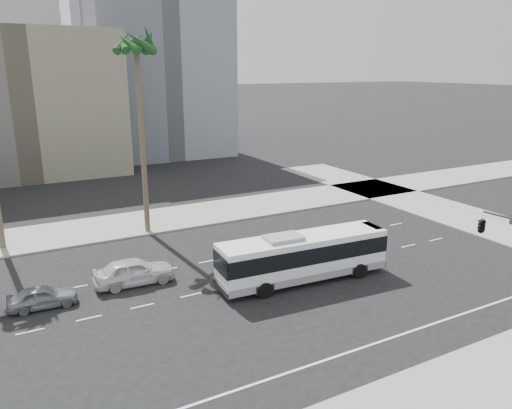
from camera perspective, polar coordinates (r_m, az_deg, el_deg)
ground at (r=32.87m, az=2.30°, el=-8.35°), size 700.00×700.00×0.00m
sidewalk_north at (r=46.02m, az=-7.55°, el=-1.25°), size 120.00×7.00×0.15m
cross_block_east at (r=47.31m, az=25.94°, el=-2.27°), size 7.00×60.00×0.15m
midrise_beige_west at (r=71.00m, az=-26.00°, el=10.63°), size 24.00×18.00×18.00m
midrise_gray_center at (r=81.21m, az=-12.00°, el=15.12°), size 20.00×20.00×26.00m
civic_tower at (r=277.27m, az=-27.06°, el=19.39°), size 42.00×42.00×129.00m
highrise_right at (r=263.69m, az=-15.94°, el=19.87°), size 26.00×26.00×70.00m
highrise_far at (r=298.72m, az=-12.30°, el=18.58°), size 22.00×22.00×60.00m
city_bus at (r=31.73m, az=5.54°, el=-5.96°), size 11.52×3.25×3.27m
car_a at (r=32.38m, az=-14.07°, el=-7.58°), size 2.26×5.12×1.71m
car_b at (r=31.18m, az=-23.68°, el=-9.84°), size 1.71×3.89×1.30m
traffic_signal at (r=29.71m, az=25.44°, el=-2.53°), size 2.71×3.63×5.85m
palm_near at (r=40.02m, az=-13.81°, el=17.27°), size 4.84×4.84×16.31m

